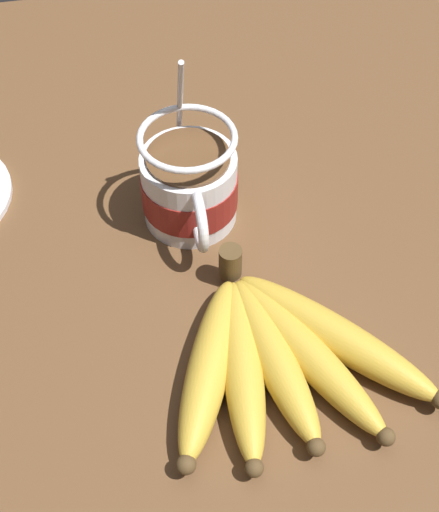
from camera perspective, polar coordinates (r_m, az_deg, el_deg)
name	(u,v)px	position (r cm, az deg, el deg)	size (l,w,h in cm)	color
table	(247,288)	(63.94, 2.23, -2.54)	(98.54, 98.54, 2.83)	brown
coffee_mug	(190,186)	(64.73, -2.41, 5.63)	(15.45, 8.84, 16.18)	silver
banana_bunch	(275,355)	(56.61, 4.50, -7.87)	(18.97, 22.35, 4.12)	#4C381E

